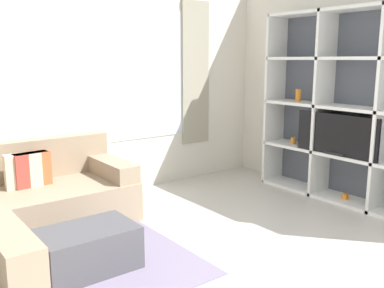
# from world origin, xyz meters

# --- Properties ---
(wall_back) EXTENTS (6.18, 0.11, 2.70)m
(wall_back) POSITION_xyz_m (0.00, 3.35, 1.36)
(wall_back) COLOR silver
(wall_back) RESTS_ON ground_plane
(wall_right) EXTENTS (0.07, 4.52, 2.70)m
(wall_right) POSITION_xyz_m (2.53, 1.66, 1.35)
(wall_right) COLOR silver
(wall_right) RESTS_ON ground_plane
(area_rug) EXTENTS (2.49, 1.72, 0.01)m
(area_rug) POSITION_xyz_m (-1.21, 1.78, 0.01)
(area_rug) COLOR slate
(area_rug) RESTS_ON ground_plane
(shelving_unit) EXTENTS (0.39, 2.33, 2.20)m
(shelving_unit) POSITION_xyz_m (2.33, 1.39, 1.08)
(shelving_unit) COLOR #515660
(shelving_unit) RESTS_ON ground_plane
(couch_main) EXTENTS (1.92, 0.96, 0.82)m
(couch_main) POSITION_xyz_m (-0.87, 2.84, 0.30)
(couch_main) COLOR gray
(couch_main) RESTS_ON ground_plane
(ottoman) EXTENTS (0.74, 0.49, 0.35)m
(ottoman) POSITION_xyz_m (-0.80, 1.63, 0.18)
(ottoman) COLOR #47474C
(ottoman) RESTS_ON ground_plane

